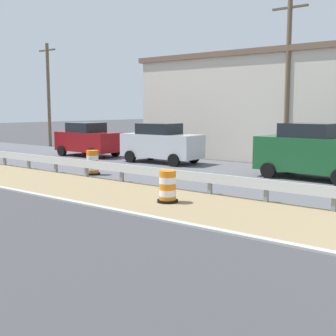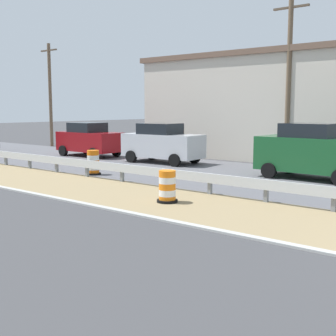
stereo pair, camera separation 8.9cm
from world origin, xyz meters
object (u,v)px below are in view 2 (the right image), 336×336
at_px(car_distant_a, 313,151).
at_px(utility_pole_near, 289,80).
at_px(car_mid_far_lane, 89,139).
at_px(traffic_barrel_close, 167,188).
at_px(car_distant_c, 162,143).
at_px(traffic_barrel_mid, 93,164).
at_px(utility_pole_mid, 50,93).

distance_m(car_distant_a, utility_pole_near, 5.29).
distance_m(car_mid_far_lane, car_distant_a, 13.69).
relative_size(car_mid_far_lane, car_distant_a, 0.92).
xyz_separation_m(car_mid_far_lane, car_distant_a, (-0.15, -13.69, 0.13)).
relative_size(traffic_barrel_close, car_distant_c, 0.22).
bearing_deg(traffic_barrel_close, car_mid_far_lane, 58.22).
bearing_deg(traffic_barrel_close, car_distant_a, -13.67).
bearing_deg(utility_pole_near, car_mid_far_lane, 106.25).
bearing_deg(car_distant_c, traffic_barrel_mid, -88.10).
relative_size(traffic_barrel_mid, car_mid_far_lane, 0.26).
height_order(utility_pole_near, utility_pole_mid, utility_pole_near).
bearing_deg(utility_pole_mid, car_distant_a, -98.40).
height_order(car_mid_far_lane, car_distant_c, car_distant_c).
bearing_deg(utility_pole_mid, traffic_barrel_close, -117.96).
xyz_separation_m(car_distant_c, utility_pole_mid, (2.79, 13.12, 2.91)).
bearing_deg(traffic_barrel_mid, traffic_barrel_close, -112.01).
height_order(traffic_barrel_close, utility_pole_mid, utility_pole_mid).
bearing_deg(car_distant_a, car_mid_far_lane, -178.92).
height_order(traffic_barrel_mid, utility_pole_mid, utility_pole_mid).
relative_size(car_distant_a, car_distant_c, 1.02).
height_order(car_distant_c, utility_pole_near, utility_pole_near).
height_order(car_distant_a, car_distant_c, car_distant_a).
bearing_deg(car_distant_a, utility_pole_near, 129.82).
bearing_deg(car_distant_c, traffic_barrel_close, -51.75).
relative_size(car_distant_c, utility_pole_near, 0.54).
relative_size(traffic_barrel_close, car_distant_a, 0.22).
distance_m(utility_pole_near, utility_pole_mid, 18.67).
height_order(car_distant_c, utility_pole_mid, utility_pole_mid).
relative_size(car_mid_far_lane, utility_pole_mid, 0.54).
xyz_separation_m(car_distant_c, utility_pole_near, (3.02, -5.55, 3.20)).
bearing_deg(utility_pole_near, utility_pole_mid, 90.69).
bearing_deg(utility_pole_near, car_distant_c, 118.55).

